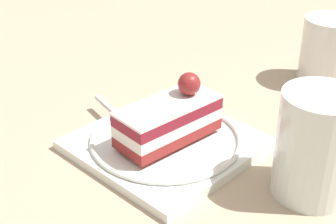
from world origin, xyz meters
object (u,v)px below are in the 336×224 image
drink_glass_near (328,54)px  drink_glass_far (315,150)px  dessert_plate (168,141)px  cake_slice (172,117)px  fork (117,115)px

drink_glass_near → drink_glass_far: drink_glass_far is taller
drink_glass_near → dessert_plate: bearing=-15.9°
cake_slice → drink_glass_far: (-0.02, 0.16, 0.01)m
drink_glass_near → drink_glass_far: 0.28m
cake_slice → fork: cake_slice is taller
fork → drink_glass_far: (-0.02, 0.24, 0.03)m
drink_glass_near → cake_slice: bearing=-15.2°
cake_slice → drink_glass_far: drink_glass_far is taller
fork → drink_glass_near: size_ratio=1.07×
cake_slice → drink_glass_near: size_ratio=1.35×
cake_slice → drink_glass_near: 0.29m
fork → drink_glass_near: bearing=151.4°
dessert_plate → fork: (0.00, -0.08, 0.01)m
cake_slice → fork: 0.08m
dessert_plate → drink_glass_far: (-0.02, 0.17, 0.04)m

